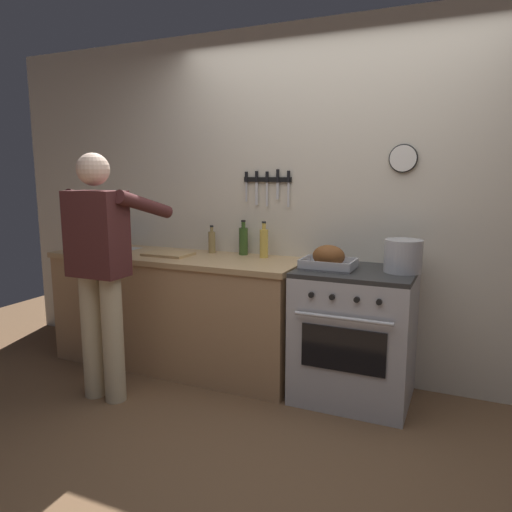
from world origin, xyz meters
TOP-DOWN VIEW (x-y plane):
  - ground_plane at (0.00, 0.00)m, footprint 8.00×8.00m
  - wall_back at (0.00, 1.35)m, footprint 6.00×0.13m
  - counter_block at (-1.21, 0.99)m, footprint 2.03×0.65m
  - stove at (0.22, 0.99)m, footprint 0.76×0.67m
  - person_cook at (-1.33, 0.30)m, footprint 0.51×0.63m
  - roasting_pan at (0.04, 0.94)m, footprint 0.35×0.26m
  - stock_pot at (0.51, 1.03)m, footprint 0.24×0.24m
  - cutting_board at (-1.25, 0.95)m, footprint 0.36×0.24m
  - bottle_cooking_oil at (-0.52, 1.17)m, footprint 0.06×0.06m
  - bottle_vinegar at (-0.99, 1.20)m, footprint 0.06×0.06m
  - bottle_olive_oil at (-0.72, 1.22)m, footprint 0.07×0.07m

SIDE VIEW (x-z plane):
  - ground_plane at x=0.00m, z-range 0.00..0.00m
  - stove at x=0.22m, z-range 0.00..0.90m
  - counter_block at x=-1.21m, z-range 0.01..0.91m
  - cutting_board at x=-1.25m, z-range 0.90..0.92m
  - person_cook at x=-1.33m, z-range 0.12..1.78m
  - roasting_pan at x=0.04m, z-range 0.89..1.05m
  - bottle_vinegar at x=-0.99m, z-range 0.88..1.10m
  - stock_pot at x=0.51m, z-range 0.90..1.11m
  - bottle_olive_oil at x=-0.72m, z-range 0.88..1.15m
  - bottle_cooking_oil at x=-0.52m, z-range 0.88..1.15m
  - wall_back at x=0.00m, z-range 0.00..2.60m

